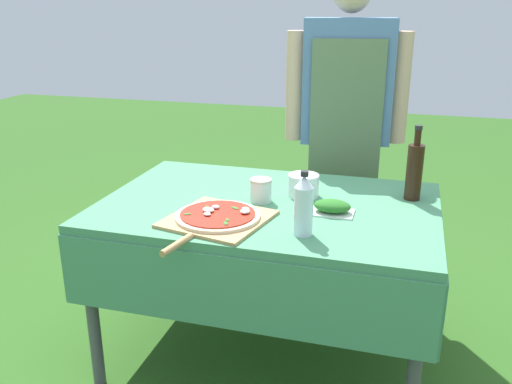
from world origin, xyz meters
The scene contains 9 objects.
ground_plane centered at (0.00, 0.00, 0.00)m, with size 12.00×12.00×0.00m, color #2D5B1E.
prep_table centered at (0.00, 0.00, 0.64)m, with size 1.37×0.92×0.72m.
person_cook centered at (0.21, 0.75, 0.96)m, with size 0.61×0.26×1.63m.
pizza_on_peel centered at (-0.13, -0.25, 0.74)m, with size 0.41×0.54×0.05m.
oil_bottle centered at (0.56, 0.20, 0.85)m, with size 0.07×0.07×0.31m.
water_bottle centered at (0.20, -0.28, 0.83)m, with size 0.07×0.07×0.23m.
herb_container centered at (0.27, -0.05, 0.75)m, with size 0.17×0.11×0.05m.
mixing_tub centered at (0.12, 0.12, 0.77)m, with size 0.13×0.13×0.09m, color silver.
sauce_jar centered at (-0.03, 0.01, 0.77)m, with size 0.09×0.09×0.10m.
Camera 1 is at (0.52, -2.01, 1.49)m, focal length 38.00 mm.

